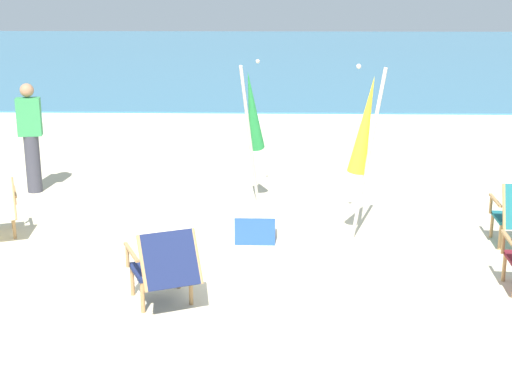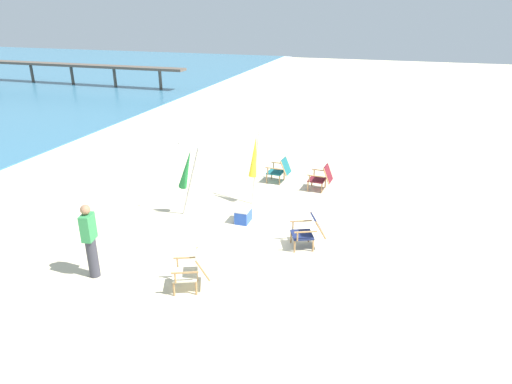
% 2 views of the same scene
% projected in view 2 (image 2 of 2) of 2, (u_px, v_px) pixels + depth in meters
% --- Properties ---
extents(ground_plane, '(80.00, 80.00, 0.00)m').
position_uv_depth(ground_plane, '(263.00, 226.00, 11.78)').
color(ground_plane, beige).
extents(beach_chair_back_left, '(0.63, 0.73, 0.81)m').
position_uv_depth(beach_chair_back_left, '(322.00, 177.00, 13.88)').
color(beach_chair_back_left, maroon).
rests_on(beach_chair_back_left, ground).
extents(beach_chair_front_left, '(0.83, 0.92, 0.78)m').
position_uv_depth(beach_chair_front_left, '(309.00, 231.00, 10.61)').
color(beach_chair_front_left, '#19234C').
rests_on(beach_chair_front_left, ground).
extents(beach_chair_back_right, '(0.63, 0.74, 0.81)m').
position_uv_depth(beach_chair_back_right, '(280.00, 170.00, 14.51)').
color(beach_chair_back_right, '#196066').
rests_on(beach_chair_back_right, ground).
extents(beach_chair_front_right, '(0.82, 0.91, 0.79)m').
position_uv_depth(beach_chair_front_right, '(193.00, 270.00, 9.03)').
color(beach_chair_front_right, beige).
rests_on(beach_chair_front_right, ground).
extents(umbrella_furled_yellow, '(0.45, 0.35, 2.11)m').
position_uv_depth(umbrella_furled_yellow, '(254.00, 157.00, 12.63)').
color(umbrella_furled_yellow, '#B7B2A8').
rests_on(umbrella_furled_yellow, ground).
extents(umbrella_furled_green, '(0.38, 0.77, 2.03)m').
position_uv_depth(umbrella_furled_green, '(187.00, 170.00, 11.85)').
color(umbrella_furled_green, '#B7B2A8').
rests_on(umbrella_furled_green, ground).
extents(person_near_chairs, '(0.37, 0.26, 1.63)m').
position_uv_depth(person_near_chairs, '(90.00, 240.00, 9.29)').
color(person_near_chairs, '#383842').
rests_on(person_near_chairs, ground).
extents(cooler_box, '(0.49, 0.35, 0.40)m').
position_uv_depth(cooler_box, '(243.00, 215.00, 11.92)').
color(cooler_box, blue).
rests_on(cooler_box, ground).
extents(pier_distant, '(0.90, 17.24, 1.51)m').
position_uv_depth(pier_distant, '(71.00, 66.00, 31.57)').
color(pier_distant, brown).
rests_on(pier_distant, ground).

